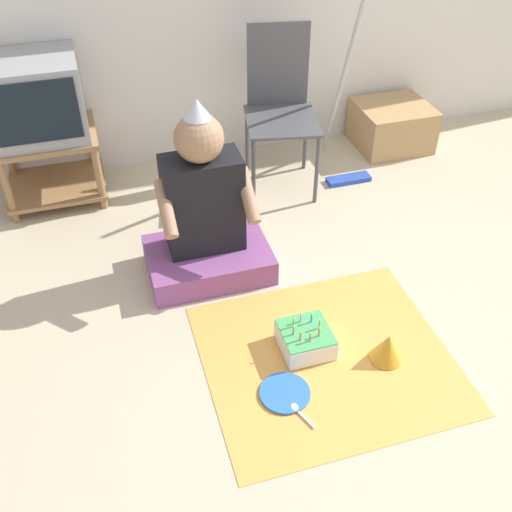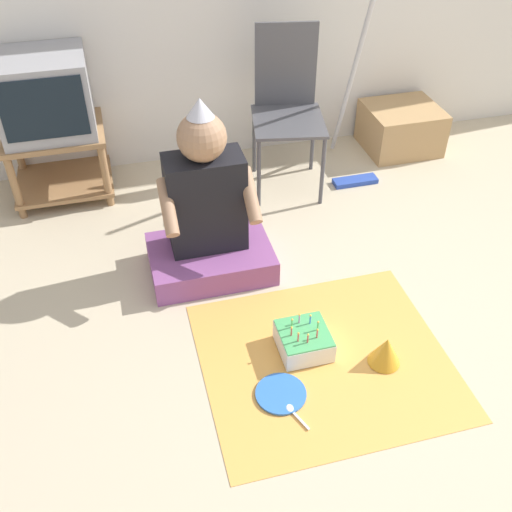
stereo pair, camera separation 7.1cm
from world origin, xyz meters
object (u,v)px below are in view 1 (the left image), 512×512
cardboard_box_stack (392,126)px  party_hat_blue (387,347)px  tv (36,97)px  person_seated (205,218)px  dust_mop (346,119)px  birthday_cake (305,339)px  paper_plate (285,393)px  folding_chair (280,100)px

cardboard_box_stack → party_hat_blue: bearing=-116.9°
tv → person_seated: bearing=-52.3°
dust_mop → birthday_cake: dust_mop is taller
dust_mop → paper_plate: dust_mop is taller
tv → dust_mop: bearing=-7.8°
party_hat_blue → dust_mop: bearing=74.1°
paper_plate → party_hat_blue: bearing=6.5°
tv → person_seated: 1.22m
folding_chair → cardboard_box_stack: folding_chair is taller
folding_chair → cardboard_box_stack: (0.87, 0.18, -0.38)m
tv → folding_chair: folding_chair is taller
birthday_cake → party_hat_blue: birthday_cake is taller
folding_chair → birthday_cake: size_ratio=4.23×
cardboard_box_stack → person_seated: size_ratio=0.51×
person_seated → paper_plate: person_seated is taller
cardboard_box_stack → person_seated: person_seated is taller
cardboard_box_stack → birthday_cake: 2.01m
birthday_cake → cardboard_box_stack: bearing=52.8°
cardboard_box_stack → party_hat_blue: cardboard_box_stack is taller
tv → dust_mop: (1.76, -0.24, -0.27)m
person_seated → party_hat_blue: size_ratio=6.54×
cardboard_box_stack → birthday_cake: bearing=-127.2°
paper_plate → dust_mop: bearing=59.7°
person_seated → dust_mop: bearing=33.3°
birthday_cake → party_hat_blue: bearing=-26.8°
dust_mop → birthday_cake: (-0.76, -1.36, -0.31)m
person_seated → cardboard_box_stack: bearing=31.5°
person_seated → tv: bearing=127.7°
party_hat_blue → cardboard_box_stack: bearing=63.1°
folding_chair → birthday_cake: (-0.34, -1.41, -0.47)m
cardboard_box_stack → party_hat_blue: (-0.89, -1.76, -0.07)m
birthday_cake → paper_plate: 0.28m
party_hat_blue → paper_plate: bearing=-173.5°
person_seated → party_hat_blue: (0.61, -0.84, -0.24)m
folding_chair → paper_plate: bearing=-107.3°
person_seated → party_hat_blue: bearing=-54.0°
folding_chair → paper_plate: 1.79m
folding_chair → party_hat_blue: 1.64m
dust_mop → party_hat_blue: size_ratio=8.78×
person_seated → paper_plate: (0.12, -0.90, -0.31)m
tv → cardboard_box_stack: size_ratio=1.04×
person_seated → birthday_cake: person_seated is taller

